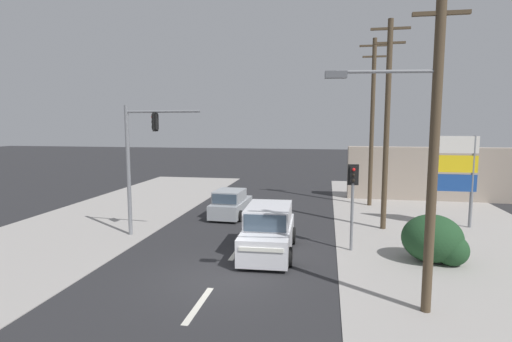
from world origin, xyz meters
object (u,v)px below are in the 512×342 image
(shopping_plaza_sign, at_px, (455,168))
(suv_oncoming_near, at_px, (268,231))
(pedestal_signal_right_kerb, at_px, (353,193))
(traffic_signal_mast, at_px, (138,153))
(utility_pole_foreground_right, at_px, (429,135))
(utility_pole_background_right, at_px, (372,120))
(hatchback_oncoming_mid, at_px, (231,204))
(utility_pole_midground_right, at_px, (387,122))

(shopping_plaza_sign, bearing_deg, suv_oncoming_near, -146.65)
(pedestal_signal_right_kerb, height_order, suv_oncoming_near, pedestal_signal_right_kerb)
(pedestal_signal_right_kerb, bearing_deg, traffic_signal_mast, 176.72)
(utility_pole_foreground_right, xyz_separation_m, traffic_signal_mast, (-11.05, 5.67, -1.05))
(utility_pole_background_right, bearing_deg, hatchback_oncoming_mid, -150.62)
(pedestal_signal_right_kerb, bearing_deg, hatchback_oncoming_mid, 141.23)
(utility_pole_foreground_right, relative_size, suv_oncoming_near, 1.97)
(hatchback_oncoming_mid, bearing_deg, utility_pole_background_right, 29.38)
(utility_pole_background_right, distance_m, shopping_plaza_sign, 6.41)
(utility_pole_background_right, bearing_deg, traffic_signal_mast, -141.08)
(utility_pole_foreground_right, xyz_separation_m, pedestal_signal_right_kerb, (-1.58, 5.13, -2.46))
(utility_pole_foreground_right, bearing_deg, utility_pole_midground_right, 88.89)
(utility_pole_midground_right, relative_size, suv_oncoming_near, 2.18)
(traffic_signal_mast, height_order, suv_oncoming_near, traffic_signal_mast)
(traffic_signal_mast, relative_size, shopping_plaza_sign, 1.30)
(pedestal_signal_right_kerb, relative_size, suv_oncoming_near, 0.77)
(utility_pole_foreground_right, relative_size, utility_pole_background_right, 0.88)
(utility_pole_midground_right, height_order, traffic_signal_mast, utility_pole_midground_right)
(utility_pole_background_right, height_order, suv_oncoming_near, utility_pole_background_right)
(utility_pole_background_right, bearing_deg, utility_pole_midground_right, -89.26)
(utility_pole_background_right, distance_m, hatchback_oncoming_mid, 10.29)
(pedestal_signal_right_kerb, bearing_deg, utility_pole_foreground_right, -72.92)
(utility_pole_midground_right, height_order, utility_pole_background_right, utility_pole_background_right)
(shopping_plaza_sign, bearing_deg, hatchback_oncoming_mid, 178.57)
(utility_pole_foreground_right, bearing_deg, hatchback_oncoming_mid, 127.69)
(pedestal_signal_right_kerb, xyz_separation_m, shopping_plaza_sign, (5.19, 4.77, 0.57))
(utility_pole_midground_right, bearing_deg, pedestal_signal_right_kerb, -114.88)
(utility_pole_background_right, relative_size, traffic_signal_mast, 1.72)
(utility_pole_foreground_right, height_order, utility_pole_background_right, utility_pole_background_right)
(pedestal_signal_right_kerb, distance_m, hatchback_oncoming_mid, 8.25)
(hatchback_oncoming_mid, bearing_deg, utility_pole_foreground_right, -52.31)
(utility_pole_midground_right, distance_m, hatchback_oncoming_mid, 9.33)
(utility_pole_background_right, height_order, traffic_signal_mast, utility_pole_background_right)
(suv_oncoming_near, bearing_deg, pedestal_signal_right_kerb, 13.98)
(shopping_plaza_sign, bearing_deg, utility_pole_background_right, 126.38)
(pedestal_signal_right_kerb, xyz_separation_m, hatchback_oncoming_mid, (-6.29, 5.06, -1.71))
(shopping_plaza_sign, bearing_deg, utility_pole_foreground_right, -110.06)
(pedestal_signal_right_kerb, bearing_deg, shopping_plaza_sign, 42.57)
(utility_pole_foreground_right, bearing_deg, shopping_plaza_sign, 69.94)
(utility_pole_foreground_right, distance_m, pedestal_signal_right_kerb, 5.91)
(utility_pole_foreground_right, xyz_separation_m, utility_pole_background_right, (0.10, 14.67, 0.53))
(traffic_signal_mast, relative_size, suv_oncoming_near, 1.30)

